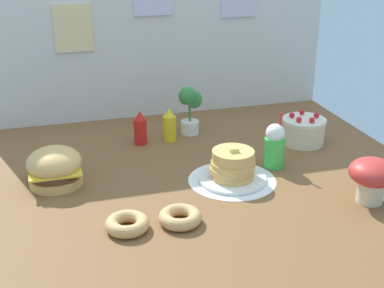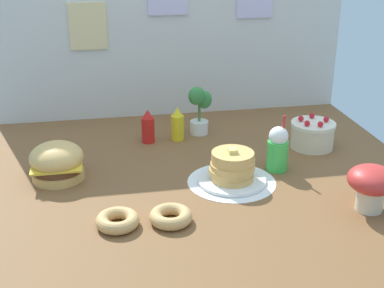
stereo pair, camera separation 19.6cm
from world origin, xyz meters
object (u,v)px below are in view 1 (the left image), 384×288
(burger, at_px, (55,167))
(mushroom_stool, at_px, (373,176))
(layer_cake, at_px, (303,131))
(cream_soda_cup, at_px, (275,146))
(pancake_stack, at_px, (233,167))
(donut_chocolate, at_px, (180,217))
(potted_plant, at_px, (190,108))
(ketchup_bottle, at_px, (140,129))
(mustard_bottle, at_px, (170,125))
(donut_pink_glaze, at_px, (127,224))

(burger, xyz_separation_m, mushroom_stool, (1.21, -0.51, 0.03))
(layer_cake, relative_size, cream_soda_cup, 0.83)
(pancake_stack, bearing_deg, donut_chocolate, -137.68)
(layer_cake, distance_m, mushroom_stool, 0.64)
(pancake_stack, xyz_separation_m, potted_plant, (-0.03, 0.59, 0.08))
(ketchup_bottle, relative_size, mushroom_stool, 0.91)
(cream_soda_cup, bearing_deg, layer_cake, 40.05)
(burger, xyz_separation_m, mustard_bottle, (0.59, 0.35, 0.00))
(cream_soda_cup, relative_size, donut_pink_glaze, 1.61)
(burger, height_order, donut_pink_glaze, burger)
(donut_chocolate, xyz_separation_m, potted_plant, (0.28, 0.87, 0.12))
(burger, distance_m, mustard_bottle, 0.69)
(potted_plant, bearing_deg, layer_cake, -29.24)
(burger, distance_m, cream_soda_cup, 0.98)
(ketchup_bottle, distance_m, mushroom_stool, 1.15)
(ketchup_bottle, distance_m, cream_soda_cup, 0.69)
(cream_soda_cup, bearing_deg, donut_pink_glaze, -154.06)
(mustard_bottle, height_order, donut_chocolate, mustard_bottle)
(mustard_bottle, height_order, mushroom_stool, mushroom_stool)
(burger, xyz_separation_m, cream_soda_cup, (0.98, -0.09, 0.02))
(burger, height_order, potted_plant, potted_plant)
(donut_pink_glaze, height_order, potted_plant, potted_plant)
(mustard_bottle, relative_size, mushroom_stool, 0.91)
(mustard_bottle, xyz_separation_m, donut_chocolate, (-0.16, -0.81, -0.06))
(mushroom_stool, bearing_deg, pancake_stack, 144.79)
(mustard_bottle, distance_m, donut_pink_glaze, 0.88)
(mustard_bottle, distance_m, potted_plant, 0.16)
(pancake_stack, distance_m, potted_plant, 0.60)
(layer_cake, height_order, cream_soda_cup, cream_soda_cup)
(ketchup_bottle, xyz_separation_m, mustard_bottle, (0.15, 0.00, 0.00))
(potted_plant, bearing_deg, pancake_stack, -87.37)
(layer_cake, height_order, donut_pink_glaze, layer_cake)
(ketchup_bottle, bearing_deg, mushroom_stool, -47.70)
(ketchup_bottle, bearing_deg, potted_plant, 14.17)
(mustard_bottle, relative_size, cream_soda_cup, 0.67)
(pancake_stack, height_order, mustard_bottle, mustard_bottle)
(donut_pink_glaze, distance_m, potted_plant, 1.00)
(donut_chocolate, bearing_deg, cream_soda_cup, 34.10)
(pancake_stack, distance_m, mushroom_stool, 0.58)
(mustard_bottle, distance_m, cream_soda_cup, 0.59)
(donut_chocolate, bearing_deg, mushroom_stool, -3.56)
(layer_cake, bearing_deg, cream_soda_cup, -139.95)
(cream_soda_cup, bearing_deg, mushroom_stool, -60.39)
(ketchup_bottle, xyz_separation_m, mushroom_stool, (0.78, -0.85, 0.03))
(cream_soda_cup, relative_size, potted_plant, 0.98)
(ketchup_bottle, bearing_deg, layer_cake, -15.38)
(donut_pink_glaze, xyz_separation_m, mushroom_stool, (0.98, -0.06, 0.09))
(ketchup_bottle, height_order, mushroom_stool, mushroom_stool)
(layer_cake, distance_m, donut_chocolate, 0.99)
(pancake_stack, distance_m, ketchup_bottle, 0.61)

